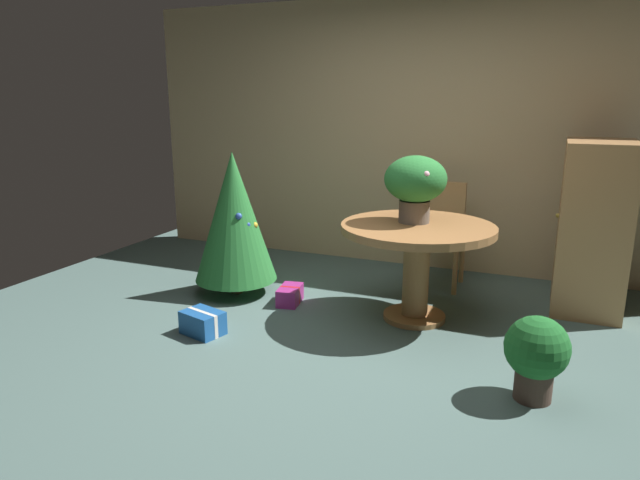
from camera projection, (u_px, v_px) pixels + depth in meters
name	position (u px, v px, depth m)	size (l,w,h in m)	color
ground_plane	(350.00, 351.00, 3.81)	(6.60, 6.60, 0.00)	#4C6660
back_wall_panel	(429.00, 136.00, 5.46)	(6.00, 0.10, 2.60)	tan
round_dining_table	(417.00, 246.00, 4.23)	(1.15, 1.15, 0.75)	#9E6B3D
flower_vase	(415.00, 182.00, 4.19)	(0.47, 0.47, 0.50)	#665B51
wooden_chair_far	(441.00, 228.00, 5.08)	(0.42, 0.41, 0.93)	#B27F4C
holiday_tree	(234.00, 217.00, 4.78)	(0.70, 0.70, 1.23)	brown
gift_box_purple	(290.00, 295.00, 4.68)	(0.21, 0.31, 0.14)	#9E287A
gift_box_blue	(203.00, 323.00, 4.07)	(0.33, 0.28, 0.17)	#1E569E
wooden_cabinet	(593.00, 226.00, 4.47)	(0.53, 0.79, 1.35)	#B27F4C
potted_plant	(536.00, 353.00, 3.15)	(0.36, 0.36, 0.50)	#4C382D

